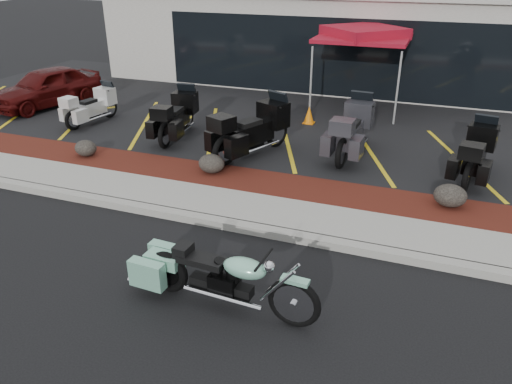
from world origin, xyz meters
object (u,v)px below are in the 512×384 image
at_px(hero_cruiser, 294,296).
at_px(traffic_cone, 309,115).
at_px(popup_canopy, 364,35).
at_px(parked_car, 46,87).
at_px(touring_white, 109,99).

relative_size(hero_cruiser, traffic_cone, 5.52).
distance_m(hero_cruiser, popup_canopy, 10.87).
relative_size(parked_car, traffic_cone, 7.09).
xyz_separation_m(parked_car, popup_canopy, (9.62, 3.18, 1.68)).
bearing_deg(touring_white, popup_canopy, -53.13).
relative_size(traffic_cone, popup_canopy, 0.16).
bearing_deg(parked_car, touring_white, 5.92).
height_order(parked_car, popup_canopy, popup_canopy).
height_order(touring_white, popup_canopy, popup_canopy).
distance_m(hero_cruiser, touring_white, 10.61).
bearing_deg(hero_cruiser, popup_canopy, 98.57).
bearing_deg(popup_canopy, touring_white, -142.22).
distance_m(hero_cruiser, traffic_cone, 8.84).
height_order(traffic_cone, popup_canopy, popup_canopy).
distance_m(parked_car, popup_canopy, 10.27).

